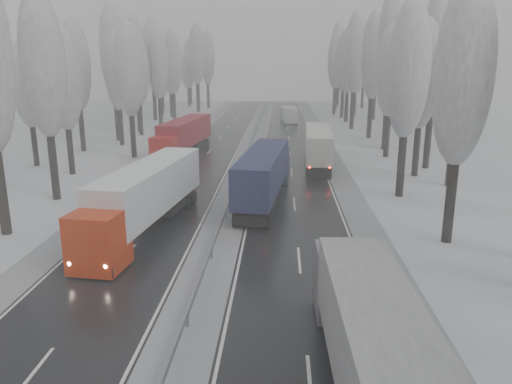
# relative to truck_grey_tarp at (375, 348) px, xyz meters

# --- Properties ---
(ground) EXTENTS (260.00, 260.00, 0.00)m
(ground) POSITION_rel_truck_grey_tarp_xyz_m (-7.23, 1.27, -2.48)
(ground) COLOR silver
(ground) RESTS_ON ground
(carriageway_right) EXTENTS (7.50, 200.00, 0.03)m
(carriageway_right) POSITION_rel_truck_grey_tarp_xyz_m (-1.98, 31.27, -2.47)
(carriageway_right) COLOR black
(carriageway_right) RESTS_ON ground
(carriageway_left) EXTENTS (7.50, 200.00, 0.03)m
(carriageway_left) POSITION_rel_truck_grey_tarp_xyz_m (-12.48, 31.27, -2.47)
(carriageway_left) COLOR black
(carriageway_left) RESTS_ON ground
(median_slush) EXTENTS (3.00, 200.00, 0.04)m
(median_slush) POSITION_rel_truck_grey_tarp_xyz_m (-7.23, 31.27, -2.46)
(median_slush) COLOR #95979C
(median_slush) RESTS_ON ground
(shoulder_right) EXTENTS (2.40, 200.00, 0.04)m
(shoulder_right) POSITION_rel_truck_grey_tarp_xyz_m (2.97, 31.27, -2.46)
(shoulder_right) COLOR #95979C
(shoulder_right) RESTS_ON ground
(shoulder_left) EXTENTS (2.40, 200.00, 0.04)m
(shoulder_left) POSITION_rel_truck_grey_tarp_xyz_m (-17.43, 31.27, -2.46)
(shoulder_left) COLOR #95979C
(shoulder_left) RESTS_ON ground
(median_guardrail) EXTENTS (0.12, 200.00, 0.76)m
(median_guardrail) POSITION_rel_truck_grey_tarp_xyz_m (-7.23, 31.26, -1.88)
(median_guardrail) COLOR slate
(median_guardrail) RESTS_ON ground
(tree_16) EXTENTS (3.60, 3.60, 16.53)m
(tree_16) POSITION_rel_truck_grey_tarp_xyz_m (7.81, 16.94, 8.18)
(tree_16) COLOR black
(tree_16) RESTS_ON ground
(tree_18) EXTENTS (3.60, 3.60, 16.58)m
(tree_18) POSITION_rel_truck_grey_tarp_xyz_m (7.28, 28.30, 8.22)
(tree_18) COLOR black
(tree_18) RESTS_ON ground
(tree_19) EXTENTS (3.60, 3.60, 14.57)m
(tree_19) POSITION_rel_truck_grey_tarp_xyz_m (12.79, 32.30, 6.93)
(tree_19) COLOR black
(tree_19) RESTS_ON ground
(tree_20) EXTENTS (3.60, 3.60, 15.71)m
(tree_20) POSITION_rel_truck_grey_tarp_xyz_m (10.67, 36.43, 7.66)
(tree_20) COLOR black
(tree_20) RESTS_ON ground
(tree_21) EXTENTS (3.60, 3.60, 18.62)m
(tree_21) POSITION_rel_truck_grey_tarp_xyz_m (12.90, 40.43, 9.52)
(tree_21) COLOR black
(tree_21) RESTS_ON ground
(tree_22) EXTENTS (3.60, 3.60, 15.86)m
(tree_22) POSITION_rel_truck_grey_tarp_xyz_m (9.80, 46.87, 7.76)
(tree_22) COLOR black
(tree_22) RESTS_ON ground
(tree_23) EXTENTS (3.60, 3.60, 13.55)m
(tree_23) POSITION_rel_truck_grey_tarp_xyz_m (16.08, 50.87, 6.28)
(tree_23) COLOR black
(tree_23) RESTS_ON ground
(tree_24) EXTENTS (3.60, 3.60, 20.49)m
(tree_24) POSITION_rel_truck_grey_tarp_xyz_m (10.67, 52.29, 10.70)
(tree_24) COLOR black
(tree_24) RESTS_ON ground
(tree_25) EXTENTS (3.60, 3.60, 19.44)m
(tree_25) POSITION_rel_truck_grey_tarp_xyz_m (17.59, 56.29, 10.04)
(tree_25) COLOR black
(tree_25) RESTS_ON ground
(tree_26) EXTENTS (3.60, 3.60, 18.78)m
(tree_26) POSITION_rel_truck_grey_tarp_xyz_m (10.34, 62.54, 9.62)
(tree_26) COLOR black
(tree_26) RESTS_ON ground
(tree_27) EXTENTS (3.60, 3.60, 17.62)m
(tree_27) POSITION_rel_truck_grey_tarp_xyz_m (17.49, 66.54, 8.88)
(tree_27) COLOR black
(tree_27) RESTS_ON ground
(tree_28) EXTENTS (3.60, 3.60, 19.62)m
(tree_28) POSITION_rel_truck_grey_tarp_xyz_m (9.11, 73.22, 10.15)
(tree_28) COLOR black
(tree_28) RESTS_ON ground
(tree_29) EXTENTS (3.60, 3.60, 18.11)m
(tree_29) POSITION_rel_truck_grey_tarp_xyz_m (16.49, 77.22, 9.19)
(tree_29) COLOR black
(tree_29) RESTS_ON ground
(tree_30) EXTENTS (3.60, 3.60, 17.86)m
(tree_30) POSITION_rel_truck_grey_tarp_xyz_m (9.34, 82.97, 9.03)
(tree_30) COLOR black
(tree_30) RESTS_ON ground
(tree_31) EXTENTS (3.60, 3.60, 18.58)m
(tree_31) POSITION_rel_truck_grey_tarp_xyz_m (15.25, 86.97, 9.49)
(tree_31) COLOR black
(tree_31) RESTS_ON ground
(tree_32) EXTENTS (3.60, 3.60, 17.33)m
(tree_32) POSITION_rel_truck_grey_tarp_xyz_m (9.41, 90.48, 8.70)
(tree_32) COLOR black
(tree_32) RESTS_ON ground
(tree_33) EXTENTS (3.60, 3.60, 14.33)m
(tree_33) POSITION_rel_truck_grey_tarp_xyz_m (12.54, 94.48, 6.78)
(tree_33) COLOR black
(tree_33) RESTS_ON ground
(tree_34) EXTENTS (3.60, 3.60, 17.63)m
(tree_34) POSITION_rel_truck_grey_tarp_xyz_m (8.51, 97.59, 8.89)
(tree_34) COLOR black
(tree_34) RESTS_ON ground
(tree_35) EXTENTS (3.60, 3.60, 18.25)m
(tree_35) POSITION_rel_truck_grey_tarp_xyz_m (17.72, 101.59, 9.28)
(tree_35) COLOR black
(tree_35) RESTS_ON ground
(tree_36) EXTENTS (3.60, 3.60, 20.23)m
(tree_36) POSITION_rel_truck_grey_tarp_xyz_m (9.81, 107.43, 10.54)
(tree_36) COLOR black
(tree_36) RESTS_ON ground
(tree_37) EXTENTS (3.60, 3.60, 16.37)m
(tree_37) POSITION_rel_truck_grey_tarp_xyz_m (16.80, 111.43, 8.08)
(tree_37) COLOR black
(tree_37) RESTS_ON ground
(tree_38) EXTENTS (3.60, 3.60, 17.97)m
(tree_38) POSITION_rel_truck_grey_tarp_xyz_m (11.51, 117.99, 9.11)
(tree_38) COLOR black
(tree_38) RESTS_ON ground
(tree_39) EXTENTS (3.60, 3.60, 16.19)m
(tree_39) POSITION_rel_truck_grey_tarp_xyz_m (14.32, 121.99, 7.97)
(tree_39) COLOR black
(tree_39) RESTS_ON ground
(tree_58) EXTENTS (3.60, 3.60, 17.21)m
(tree_58) POSITION_rel_truck_grey_tarp_xyz_m (-22.35, 25.83, 8.62)
(tree_58) COLOR black
(tree_58) RESTS_ON ground
(tree_60) EXTENTS (3.60, 3.60, 14.84)m
(tree_60) POSITION_rel_truck_grey_tarp_xyz_m (-24.97, 35.47, 7.11)
(tree_60) COLOR black
(tree_60) RESTS_ON ground
(tree_61) EXTENTS (3.60, 3.60, 13.95)m
(tree_61) POSITION_rel_truck_grey_tarp_xyz_m (-30.75, 39.47, 6.53)
(tree_61) COLOR black
(tree_61) RESTS_ON ground
(tree_62) EXTENTS (3.60, 3.60, 16.04)m
(tree_62) POSITION_rel_truck_grey_tarp_xyz_m (-21.17, 45.00, 7.87)
(tree_62) COLOR black
(tree_62) RESTS_ON ground
(tree_63) EXTENTS (3.60, 3.60, 16.88)m
(tree_63) POSITION_rel_truck_grey_tarp_xyz_m (-29.07, 49.00, 8.41)
(tree_63) COLOR black
(tree_63) RESTS_ON ground
(tree_64) EXTENTS (3.60, 3.60, 15.42)m
(tree_64) POSITION_rel_truck_grey_tarp_xyz_m (-25.49, 53.98, 7.47)
(tree_64) COLOR black
(tree_64) RESTS_ON ground
(tree_65) EXTENTS (3.60, 3.60, 19.48)m
(tree_65) POSITION_rel_truck_grey_tarp_xyz_m (-27.28, 57.98, 10.06)
(tree_65) COLOR black
(tree_65) RESTS_ON ground
(tree_66) EXTENTS (3.60, 3.60, 15.23)m
(tree_66) POSITION_rel_truck_grey_tarp_xyz_m (-25.38, 63.62, 7.35)
(tree_66) COLOR black
(tree_66) RESTS_ON ground
(tree_67) EXTENTS (3.60, 3.60, 17.09)m
(tree_67) POSITION_rel_truck_grey_tarp_xyz_m (-26.77, 67.62, 8.55)
(tree_67) COLOR black
(tree_67) RESTS_ON ground
(tree_68) EXTENTS (3.60, 3.60, 16.65)m
(tree_68) POSITION_rel_truck_grey_tarp_xyz_m (-23.81, 70.38, 8.26)
(tree_68) COLOR black
(tree_68) RESTS_ON ground
(tree_69) EXTENTS (3.60, 3.60, 19.35)m
(tree_69) POSITION_rel_truck_grey_tarp_xyz_m (-28.65, 74.38, 9.98)
(tree_69) COLOR black
(tree_69) RESTS_ON ground
(tree_70) EXTENTS (3.60, 3.60, 17.09)m
(tree_70) POSITION_rel_truck_grey_tarp_xyz_m (-23.55, 80.46, 8.54)
(tree_70) COLOR black
(tree_70) RESTS_ON ground
(tree_71) EXTENTS (3.60, 3.60, 19.61)m
(tree_71) POSITION_rel_truck_grey_tarp_xyz_m (-28.31, 84.46, 10.14)
(tree_71) COLOR black
(tree_71) RESTS_ON ground
(tree_72) EXTENTS (3.60, 3.60, 15.11)m
(tree_72) POSITION_rel_truck_grey_tarp_xyz_m (-26.16, 89.80, 7.28)
(tree_72) COLOR black
(tree_72) RESTS_ON ground
(tree_73) EXTENTS (3.60, 3.60, 17.22)m
(tree_73) POSITION_rel_truck_grey_tarp_xyz_m (-29.04, 93.80, 8.62)
(tree_73) COLOR black
(tree_73) RESTS_ON ground
(tree_74) EXTENTS (3.60, 3.60, 19.68)m
(tree_74) POSITION_rel_truck_grey_tarp_xyz_m (-22.30, 100.60, 10.19)
(tree_74) COLOR black
(tree_74) RESTS_ON ground
(tree_75) EXTENTS (3.60, 3.60, 18.60)m
(tree_75) POSITION_rel_truck_grey_tarp_xyz_m (-31.42, 104.60, 9.51)
(tree_75) COLOR black
(tree_75) RESTS_ON ground
(tree_76) EXTENTS (3.60, 3.60, 18.55)m
(tree_76) POSITION_rel_truck_grey_tarp_xyz_m (-21.27, 109.99, 9.47)
(tree_76) COLOR black
(tree_76) RESTS_ON ground
(tree_77) EXTENTS (3.60, 3.60, 14.32)m
(tree_77) POSITION_rel_truck_grey_tarp_xyz_m (-26.89, 113.99, 6.78)
(tree_77) COLOR black
(tree_77) RESTS_ON ground
(tree_78) EXTENTS (3.60, 3.60, 19.55)m
(tree_78) POSITION_rel_truck_grey_tarp_xyz_m (-24.79, 116.58, 10.11)
(tree_78) COLOR black
(tree_78) RESTS_ON ground
(tree_79) EXTENTS (3.60, 3.60, 17.07)m
(tree_79) POSITION_rel_truck_grey_tarp_xyz_m (-27.56, 120.58, 8.53)
(tree_79) COLOR black
(tree_79) RESTS_ON ground
(truck_grey_tarp) EXTENTS (2.99, 16.65, 4.25)m
(truck_grey_tarp) POSITION_rel_truck_grey_tarp_xyz_m (0.00, 0.00, 0.00)
(truck_grey_tarp) COLOR #57575D
(truck_grey_tarp) RESTS_ON ground
(truck_blue_box) EXTENTS (4.46, 17.47, 4.44)m
(truck_blue_box) POSITION_rel_truck_grey_tarp_xyz_m (-4.46, 25.98, 0.11)
(truck_blue_box) COLOR #1C2746
(truck_blue_box) RESTS_ON ground
(truck_cream_box) EXTENTS (3.21, 16.47, 4.20)m
(truck_cream_box) POSITION_rel_truck_grey_tarp_xyz_m (0.97, 41.31, -0.03)
(truck_cream_box) COLOR #B1A99D
(truck_cream_box) RESTS_ON ground
(box_truck_distant) EXTENTS (3.32, 8.16, 2.96)m
(box_truck_distant) POSITION_rel_truck_grey_tarp_xyz_m (-1.71, 81.44, -0.97)
(box_truck_distant) COLOR silver
(box_truck_distant) RESTS_ON ground
(truck_red_white) EXTENTS (4.99, 17.85, 4.54)m
(truck_red_white) POSITION_rel_truck_grey_tarp_xyz_m (-12.40, 17.79, 0.17)
(truck_red_white) COLOR red
(truck_red_white) RESTS_ON ground
(truck_red_red) EXTENTS (4.71, 17.45, 4.44)m
(truck_red_red) POSITION_rel_truck_grey_tarp_xyz_m (-15.22, 46.20, 0.11)
(truck_red_red) COLOR #B2110A
(truck_red_red) RESTS_ON ground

